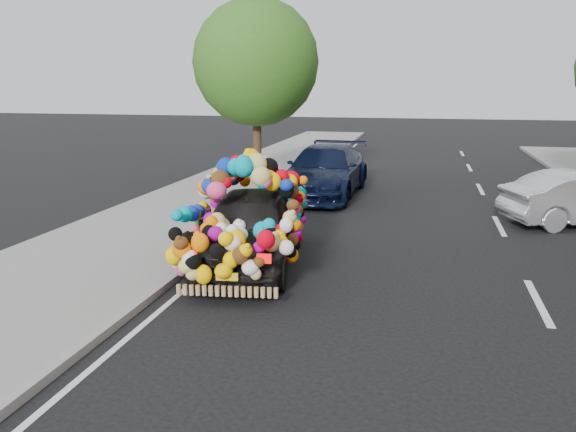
# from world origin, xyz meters

# --- Properties ---
(ground) EXTENTS (100.00, 100.00, 0.00)m
(ground) POSITION_xyz_m (0.00, 0.00, 0.00)
(ground) COLOR black
(ground) RESTS_ON ground
(sidewalk) EXTENTS (4.00, 60.00, 0.12)m
(sidewalk) POSITION_xyz_m (-4.30, 0.00, 0.06)
(sidewalk) COLOR gray
(sidewalk) RESTS_ON ground
(kerb) EXTENTS (0.15, 60.00, 0.13)m
(kerb) POSITION_xyz_m (-2.35, 0.00, 0.07)
(kerb) COLOR gray
(kerb) RESTS_ON ground
(lane_markings) EXTENTS (6.00, 50.00, 0.01)m
(lane_markings) POSITION_xyz_m (3.60, 0.00, 0.01)
(lane_markings) COLOR silver
(lane_markings) RESTS_ON ground
(tree_near_sidewalk) EXTENTS (4.20, 4.20, 6.13)m
(tree_near_sidewalk) POSITION_xyz_m (-3.80, 9.50, 4.02)
(tree_near_sidewalk) COLOR #332114
(tree_near_sidewalk) RESTS_ON ground
(plush_art_car) EXTENTS (2.62, 4.59, 2.06)m
(plush_art_car) POSITION_xyz_m (-1.37, 0.78, 1.05)
(plush_art_car) COLOR black
(plush_art_car) RESTS_ON ground
(navy_sedan) EXTENTS (2.32, 5.26, 1.50)m
(navy_sedan) POSITION_xyz_m (-1.17, 7.88, 0.75)
(navy_sedan) COLOR black
(navy_sedan) RESTS_ON ground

